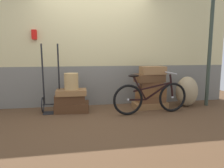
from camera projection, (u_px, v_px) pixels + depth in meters
ground at (99, 115)px, 4.13m from camera, size 8.49×5.20×0.06m
station_building at (95, 44)px, 4.75m from camera, size 6.49×0.74×2.79m
suitcase_0 at (72, 107)px, 4.28m from camera, size 0.71×0.46×0.19m
suitcase_1 at (70, 98)px, 4.26m from camera, size 0.60×0.38×0.16m
suitcase_2 at (71, 92)px, 4.21m from camera, size 0.61×0.38×0.11m
suitcase_3 at (150, 105)px, 4.58m from camera, size 0.75×0.43×0.13m
suitcase_4 at (150, 99)px, 4.57m from camera, size 0.60×0.39×0.14m
suitcase_5 at (151, 92)px, 4.52m from camera, size 0.61×0.34×0.19m
suitcase_6 at (151, 85)px, 4.49m from camera, size 0.48×0.29×0.12m
suitcase_7 at (149, 78)px, 4.49m from camera, size 0.64×0.41×0.17m
suitcase_8 at (153, 70)px, 4.44m from camera, size 0.52×0.32×0.17m
wicker_basket at (71, 81)px, 4.19m from camera, size 0.28×0.28×0.33m
luggage_trolley at (52, 97)px, 4.23m from camera, size 0.39×0.38×1.38m
burlap_sack at (187, 91)px, 4.72m from camera, size 0.50×0.42×0.68m
bicycle at (151, 97)px, 4.13m from camera, size 1.56×0.46×0.82m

